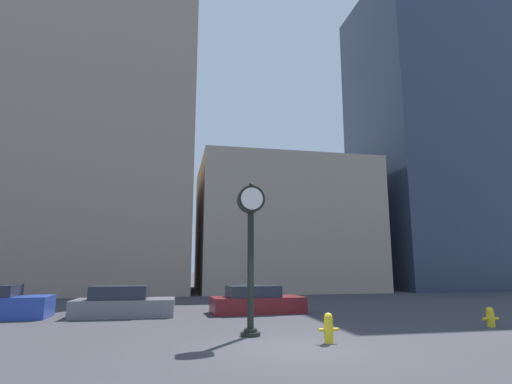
{
  "coord_description": "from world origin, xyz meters",
  "views": [
    {
      "loc": [
        -3.18,
        -10.67,
        2.16
      ],
      "look_at": [
        1.18,
        10.8,
        6.16
      ],
      "focal_mm": 28.0,
      "sensor_mm": 36.0,
      "label": 1
    }
  ],
  "objects_px": {
    "street_clock": "(251,234)",
    "car_grey": "(123,303)",
    "fire_hydrant_far": "(490,317)",
    "car_maroon": "(256,301)",
    "fire_hydrant_near": "(329,328)"
  },
  "relations": [
    {
      "from": "car_maroon",
      "to": "fire_hydrant_far",
      "type": "distance_m",
      "value": 9.26
    },
    {
      "from": "fire_hydrant_far",
      "to": "car_grey",
      "type": "bearing_deg",
      "value": 156.59
    },
    {
      "from": "street_clock",
      "to": "fire_hydrant_near",
      "type": "height_order",
      "value": "street_clock"
    },
    {
      "from": "fire_hydrant_far",
      "to": "street_clock",
      "type": "bearing_deg",
      "value": -179.51
    },
    {
      "from": "street_clock",
      "to": "car_grey",
      "type": "xyz_separation_m",
      "value": [
        -4.45,
        5.75,
        -2.61
      ]
    },
    {
      "from": "car_grey",
      "to": "fire_hydrant_far",
      "type": "height_order",
      "value": "car_grey"
    },
    {
      "from": "street_clock",
      "to": "car_grey",
      "type": "relative_size",
      "value": 1.14
    },
    {
      "from": "car_grey",
      "to": "fire_hydrant_far",
      "type": "bearing_deg",
      "value": -21.57
    },
    {
      "from": "fire_hydrant_near",
      "to": "fire_hydrant_far",
      "type": "bearing_deg",
      "value": 13.74
    },
    {
      "from": "car_grey",
      "to": "fire_hydrant_far",
      "type": "xyz_separation_m",
      "value": [
        13.11,
        -5.68,
        -0.19
      ]
    },
    {
      "from": "car_grey",
      "to": "street_clock",
      "type": "bearing_deg",
      "value": -50.41
    },
    {
      "from": "fire_hydrant_near",
      "to": "car_maroon",
      "type": "bearing_deg",
      "value": 94.46
    },
    {
      "from": "street_clock",
      "to": "car_maroon",
      "type": "height_order",
      "value": "street_clock"
    },
    {
      "from": "car_grey",
      "to": "car_maroon",
      "type": "relative_size",
      "value": 0.99
    },
    {
      "from": "car_maroon",
      "to": "fire_hydrant_far",
      "type": "bearing_deg",
      "value": -41.13
    }
  ]
}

